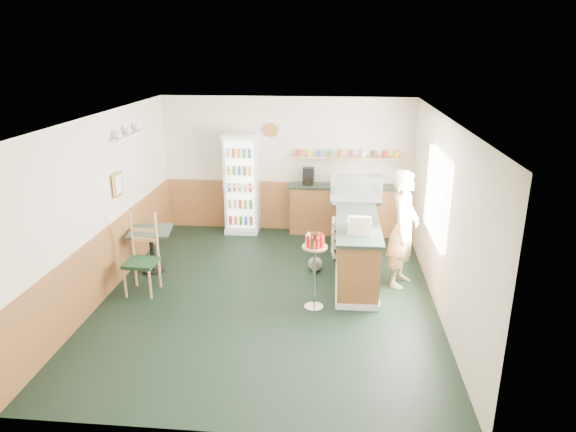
# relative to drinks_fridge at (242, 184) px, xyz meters

# --- Properties ---
(ground) EXTENTS (6.00, 6.00, 0.00)m
(ground) POSITION_rel_drinks_fridge_xyz_m (0.88, -2.74, -1.01)
(ground) COLOR black
(ground) RESTS_ON ground
(room_envelope) EXTENTS (5.04, 6.02, 2.72)m
(room_envelope) POSITION_rel_drinks_fridge_xyz_m (0.65, -2.01, 0.52)
(room_envelope) COLOR beige
(room_envelope) RESTS_ON ground
(service_counter) EXTENTS (0.68, 3.01, 1.01)m
(service_counter) POSITION_rel_drinks_fridge_xyz_m (2.23, -1.67, -0.55)
(service_counter) COLOR #9C5D32
(service_counter) RESTS_ON ground
(back_counter) EXTENTS (2.24, 0.42, 1.69)m
(back_counter) POSITION_rel_drinks_fridge_xyz_m (2.07, 0.06, -0.45)
(back_counter) COLOR #9C5D32
(back_counter) RESTS_ON ground
(drinks_fridge) EXTENTS (0.66, 0.55, 2.01)m
(drinks_fridge) POSITION_rel_drinks_fridge_xyz_m (0.00, 0.00, 0.00)
(drinks_fridge) COLOR white
(drinks_fridge) RESTS_ON ground
(display_case) EXTENTS (0.90, 0.47, 0.51)m
(display_case) POSITION_rel_drinks_fridge_xyz_m (2.23, -1.05, 0.26)
(display_case) COLOR silver
(display_case) RESTS_ON service_counter
(cash_register) EXTENTS (0.36, 0.37, 0.20)m
(cash_register) POSITION_rel_drinks_fridge_xyz_m (2.23, -2.60, 0.10)
(cash_register) COLOR beige
(cash_register) RESTS_ON service_counter
(shopkeeper) EXTENTS (0.64, 0.74, 1.87)m
(shopkeeper) POSITION_rel_drinks_fridge_xyz_m (2.93, -2.20, -0.07)
(shopkeeper) COLOR tan
(shopkeeper) RESTS_ON ground
(condiment_stand) EXTENTS (0.36, 0.36, 1.13)m
(condiment_stand) POSITION_rel_drinks_fridge_xyz_m (1.59, -3.11, -0.23)
(condiment_stand) COLOR silver
(condiment_stand) RESTS_ON ground
(newspaper_rack) EXTENTS (0.09, 0.41, 0.66)m
(newspaper_rack) POSITION_rel_drinks_fridge_xyz_m (1.87, -1.72, -0.45)
(newspaper_rack) COLOR black
(newspaper_rack) RESTS_ON ground
(cafe_table) EXTENTS (0.77, 0.77, 0.74)m
(cafe_table) POSITION_rel_drinks_fridge_xyz_m (-1.17, -2.08, -0.49)
(cafe_table) COLOR black
(cafe_table) RESTS_ON ground
(cafe_chair) EXTENTS (0.48, 0.48, 1.24)m
(cafe_chair) POSITION_rel_drinks_fridge_xyz_m (-1.06, -2.76, -0.36)
(cafe_chair) COLOR black
(cafe_chair) RESTS_ON ground
(dog_doorstop) EXTENTS (0.24, 0.31, 0.29)m
(dog_doorstop) POSITION_rel_drinks_fridge_xyz_m (1.56, -1.84, -0.87)
(dog_doorstop) COLOR gray
(dog_doorstop) RESTS_ON ground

